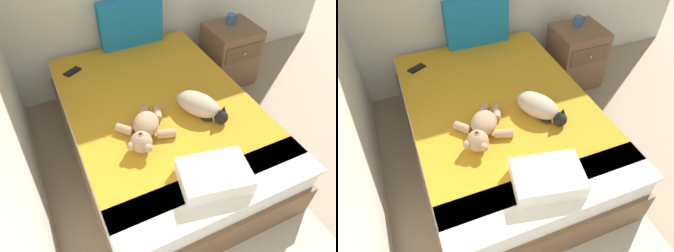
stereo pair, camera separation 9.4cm
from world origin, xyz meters
TOP-DOWN VIEW (x-y plane):
  - ground_plane at (1.75, 2.08)m, footprint 10.38×10.38m
  - bed at (0.98, 3.09)m, footprint 1.38×1.99m
  - patterned_cushion at (1.10, 4.01)m, footprint 0.58×0.12m
  - cat at (1.19, 2.88)m, footprint 0.33×0.44m
  - teddy_bear at (0.75, 2.83)m, footprint 0.37×0.46m
  - cell_phone at (0.48, 3.79)m, footprint 0.16×0.13m
  - throw_pillow at (0.97, 2.32)m, footprint 0.45×0.35m
  - nightstand at (2.04, 3.73)m, footprint 0.47×0.47m
  - mug at (2.05, 3.80)m, footprint 0.12×0.08m

SIDE VIEW (x-z plane):
  - ground_plane at x=1.75m, z-range 0.00..0.00m
  - bed at x=0.98m, z-range 0.00..0.50m
  - nightstand at x=2.04m, z-range 0.00..0.60m
  - cell_phone at x=0.48m, z-range 0.50..0.51m
  - throw_pillow at x=0.97m, z-range 0.50..0.61m
  - teddy_bear at x=0.75m, z-range 0.49..0.64m
  - cat at x=1.19m, z-range 0.50..0.65m
  - mug at x=2.05m, z-range 0.60..0.69m
  - patterned_cushion at x=1.10m, z-range 0.50..0.92m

